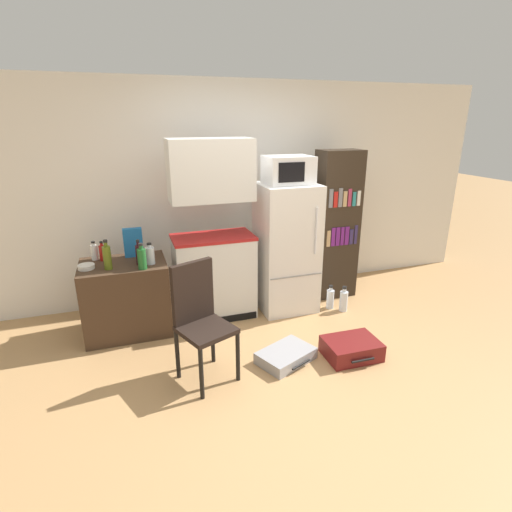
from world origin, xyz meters
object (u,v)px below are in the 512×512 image
(bottle_olive_oil, at_px, (107,257))
(bowl, at_px, (86,267))
(refrigerator, at_px, (286,248))
(suitcase_small_flat, at_px, (351,348))
(bottle_ketchup_red, at_px, (102,252))
(bottle_green_tall, at_px, (142,258))
(bottle_milk_white, at_px, (94,252))
(water_bottle_front, at_px, (330,299))
(bottle_wine_dark, at_px, (139,254))
(bottle_clear_short, at_px, (150,255))
(side_table, at_px, (126,297))
(chair, at_px, (199,313))
(suitcase_large_flat, at_px, (286,356))
(bookshelf, at_px, (336,226))
(cereal_box, at_px, (133,242))
(water_bottle_middle, at_px, (344,301))
(microwave, at_px, (288,170))
(kitchen_hutch, at_px, (213,240))

(bottle_olive_oil, bearing_deg, bowl, 160.20)
(refrigerator, height_order, suitcase_small_flat, refrigerator)
(bottle_ketchup_red, relative_size, bottle_green_tall, 0.78)
(refrigerator, distance_m, bottle_milk_white, 2.04)
(bottle_olive_oil, bearing_deg, water_bottle_front, -1.85)
(bottle_milk_white, bearing_deg, water_bottle_front, -9.27)
(bottle_ketchup_red, distance_m, bottle_wine_dark, 0.42)
(bottle_green_tall, bearing_deg, suitcase_small_flat, -28.11)
(bottle_clear_short, xyz_separation_m, bottle_wine_dark, (-0.10, 0.02, 0.02))
(side_table, relative_size, chair, 0.82)
(bottle_wine_dark, height_order, bowl, bottle_wine_dark)
(side_table, distance_m, suitcase_large_flat, 1.74)
(bottle_olive_oil, bearing_deg, suitcase_large_flat, -32.02)
(bookshelf, xyz_separation_m, bowl, (-2.81, -0.22, -0.12))
(bowl, relative_size, cereal_box, 0.52)
(suitcase_large_flat, bearing_deg, bottle_milk_white, 118.36)
(cereal_box, distance_m, suitcase_small_flat, 2.42)
(bottle_ketchup_red, distance_m, water_bottle_middle, 2.69)
(suitcase_large_flat, relative_size, water_bottle_middle, 1.96)
(bottle_ketchup_red, bearing_deg, water_bottle_front, -8.31)
(bottle_clear_short, relative_size, water_bottle_front, 0.75)
(bottle_ketchup_red, relative_size, suitcase_small_flat, 0.40)
(microwave, relative_size, bottle_olive_oil, 1.70)
(kitchen_hutch, distance_m, chair, 1.16)
(refrigerator, bearing_deg, bowl, -177.99)
(kitchen_hutch, xyz_separation_m, bottle_milk_white, (-1.20, 0.13, -0.05))
(kitchen_hutch, relative_size, suitcase_small_flat, 3.83)
(microwave, relative_size, bottle_ketchup_red, 2.47)
(suitcase_large_flat, xyz_separation_m, water_bottle_front, (0.91, 0.84, 0.07))
(bottle_clear_short, bearing_deg, side_table, 157.17)
(refrigerator, relative_size, bottle_green_tall, 5.68)
(bottle_ketchup_red, xyz_separation_m, bottle_milk_white, (-0.08, 0.05, -0.00))
(bottle_wine_dark, xyz_separation_m, cereal_box, (-0.04, 0.27, 0.04))
(bookshelf, bearing_deg, bottle_clear_short, -173.13)
(bottle_green_tall, bearing_deg, cereal_box, 98.07)
(water_bottle_front, bearing_deg, side_table, 174.61)
(microwave, bearing_deg, side_table, -179.71)
(bottle_wine_dark, height_order, water_bottle_middle, bottle_wine_dark)
(bookshelf, distance_m, cereal_box, 2.36)
(kitchen_hutch, bearing_deg, chair, -109.11)
(chair, bearing_deg, bookshelf, 8.74)
(bottle_clear_short, bearing_deg, suitcase_small_flat, -32.38)
(bottle_ketchup_red, bearing_deg, refrigerator, -3.88)
(bottle_green_tall, bearing_deg, side_table, 127.98)
(bottle_green_tall, height_order, cereal_box, cereal_box)
(refrigerator, height_order, suitcase_large_flat, refrigerator)
(side_table, xyz_separation_m, chair, (0.57, -1.00, 0.21))
(kitchen_hutch, xyz_separation_m, bottle_wine_dark, (-0.78, -0.16, -0.02))
(water_bottle_front, bearing_deg, bookshelf, 58.18)
(suitcase_large_flat, bearing_deg, water_bottle_middle, 11.97)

